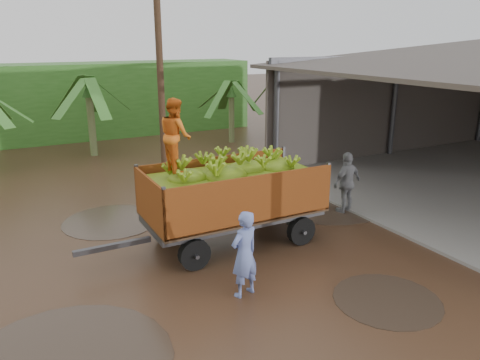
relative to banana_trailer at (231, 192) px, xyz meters
name	(u,v)px	position (x,y,z in m)	size (l,w,h in m)	color
ground	(207,269)	(-1.11, -1.00, -1.27)	(100.00, 100.00, 0.00)	black
hedge_north	(29,103)	(-3.11, 15.00, 0.53)	(22.00, 3.00, 3.60)	#2D661E
banana_trailer	(231,192)	(0.00, 0.00, 0.00)	(5.75, 2.02, 3.52)	#A64E17
man_blue	(244,254)	(-0.89, -2.27, -0.42)	(0.62, 0.41, 1.70)	#6677BA
man_grey	(347,182)	(3.80, 0.33, -0.40)	(1.02, 0.42, 1.74)	slate
utility_pole	(159,49)	(0.74, 6.96, 3.11)	(1.20, 0.24, 8.65)	#47301E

